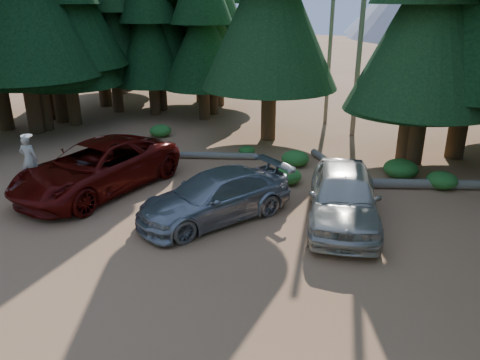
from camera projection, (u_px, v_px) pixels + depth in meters
The scene contains 18 objects.
ground at pixel (147, 261), 12.16m from camera, with size 160.00×160.00×0.00m, color #9C6942.
forest_belt_north at pixel (340, 131), 24.21m from camera, with size 36.00×7.00×22.00m, color black, non-canonical shape.
snag_front at pixel (363, 8), 21.26m from camera, with size 0.24×0.24×12.00m, color #726B5B.
snag_back at pixel (331, 28), 23.77m from camera, with size 0.20×0.20×10.00m, color #726B5B.
red_pickup at pixel (97, 167), 16.38m from camera, with size 2.88×6.25×1.74m, color #5A0A07.
silver_minivan_center at pixel (215, 196), 14.29m from camera, with size 2.04×5.03×1.46m, color #95979D.
silver_minivan_right at pixel (344, 196), 14.00m from camera, with size 2.04×5.07×1.73m, color beige.
frisbee_player at pixel (29, 159), 15.45m from camera, with size 0.72×0.60×1.68m.
log_left at pixel (211, 156), 19.92m from camera, with size 0.28×0.28×3.92m, color #726B5B.
log_mid at pixel (331, 164), 18.83m from camera, with size 0.28×0.28×3.44m, color #726B5B.
log_right at pixel (446, 184), 16.72m from camera, with size 0.35×0.35×5.47m, color #726B5B.
shrub_far_left at pixel (160, 131), 23.10m from camera, with size 1.06×1.06×0.58m, color #1D6322.
shrub_left at pixel (247, 151), 20.36m from camera, with size 0.72×0.72×0.40m, color #1D6322.
shrub_center_left at pixel (295, 158), 19.03m from camera, with size 1.12×1.12×0.61m, color #1D6322.
shrub_center_right at pixel (287, 176), 17.19m from camera, with size 1.08×1.08×0.59m, color #1D6322.
shrub_right at pixel (442, 180), 16.77m from camera, with size 1.08×1.08×0.60m, color #1D6322.
shrub_far_right at pixel (401, 169), 17.74m from camera, with size 1.29×1.29×0.71m, color #1D6322.
shrub_edge_west at pixel (130, 139), 22.13m from camera, with size 0.70×0.70×0.39m, color #1D6322.
Camera 1 is at (7.46, -7.88, 6.37)m, focal length 35.00 mm.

